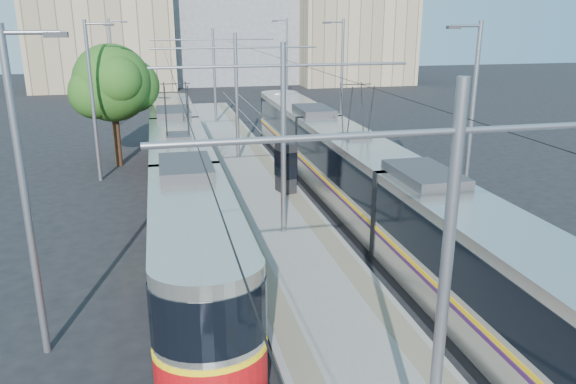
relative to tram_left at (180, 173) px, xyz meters
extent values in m
plane|color=black|center=(3.60, -12.22, -1.71)|extent=(160.00, 160.00, 0.00)
cube|color=gray|center=(3.60, 4.78, -1.56)|extent=(4.00, 50.00, 0.30)
cube|color=gray|center=(2.15, 4.78, -1.40)|extent=(0.70, 50.00, 0.01)
cube|color=gray|center=(5.05, 4.78, -1.40)|extent=(0.70, 50.00, 0.01)
cube|color=gray|center=(-0.72, 4.78, -1.69)|extent=(0.07, 70.00, 0.03)
cube|color=gray|center=(0.72, 4.78, -1.69)|extent=(0.07, 70.00, 0.03)
cube|color=gray|center=(6.48, 4.78, -1.69)|extent=(0.07, 70.00, 0.03)
cube|color=gray|center=(7.92, 4.78, -1.69)|extent=(0.07, 70.00, 0.03)
cube|color=black|center=(0.00, 0.00, -1.51)|extent=(2.30, 27.91, 0.40)
cube|color=beige|center=(0.00, 0.00, 0.14)|extent=(2.40, 26.31, 2.90)
cube|color=black|center=(0.00, 0.00, 0.64)|extent=(2.43, 26.31, 1.30)
cube|color=yellow|center=(0.00, 0.00, -0.26)|extent=(2.43, 26.31, 0.12)
cube|color=#BB0A0E|center=(0.00, 0.00, -0.76)|extent=(2.42, 26.31, 1.10)
cube|color=#2D2D30|center=(0.00, 0.00, 1.74)|extent=(1.68, 3.00, 0.30)
cube|color=black|center=(7.20, -1.87, -1.51)|extent=(2.30, 31.65, 0.40)
cube|color=beige|center=(7.20, -1.87, 0.14)|extent=(2.40, 30.05, 2.90)
cube|color=black|center=(7.20, -1.87, 0.64)|extent=(2.43, 30.05, 1.30)
cube|color=#FFB50D|center=(7.20, -1.87, -0.26)|extent=(2.43, 30.05, 0.12)
cube|color=#381343|center=(7.20, -1.87, -0.41)|extent=(2.43, 30.05, 0.10)
cube|color=#2D2D30|center=(7.20, -1.87, 1.74)|extent=(1.68, 3.00, 0.30)
cylinder|color=gray|center=(3.60, -16.22, 2.09)|extent=(0.20, 0.20, 7.00)
cylinder|color=gray|center=(3.60, -16.22, 4.79)|extent=(9.20, 0.10, 0.10)
cylinder|color=gray|center=(3.60, -4.22, 2.09)|extent=(0.20, 0.20, 7.00)
cylinder|color=gray|center=(3.60, -4.22, 4.79)|extent=(9.20, 0.10, 0.10)
cylinder|color=gray|center=(3.60, 7.78, 2.09)|extent=(0.20, 0.20, 7.00)
cylinder|color=gray|center=(3.60, 7.78, 4.79)|extent=(9.20, 0.10, 0.10)
cylinder|color=gray|center=(3.60, 19.78, 2.09)|extent=(0.20, 0.20, 7.00)
cylinder|color=gray|center=(3.60, 19.78, 4.79)|extent=(9.20, 0.10, 0.10)
cylinder|color=black|center=(0.00, 4.78, 3.84)|extent=(0.02, 70.00, 0.02)
cylinder|color=black|center=(7.20, 4.78, 3.84)|extent=(0.02, 70.00, 0.02)
cylinder|color=gray|center=(-3.90, -10.22, 2.29)|extent=(0.18, 0.18, 8.00)
cube|color=#2D2D30|center=(-2.80, -10.22, 6.04)|extent=(0.50, 0.22, 0.12)
cylinder|color=gray|center=(-3.90, 5.78, 2.29)|extent=(0.18, 0.18, 8.00)
cube|color=#2D2D30|center=(-2.80, 5.78, 6.04)|extent=(0.50, 0.22, 0.12)
cylinder|color=gray|center=(-3.90, 21.78, 2.29)|extent=(0.18, 0.18, 8.00)
cube|color=#2D2D30|center=(-2.80, 21.78, 6.04)|extent=(0.50, 0.22, 0.12)
cylinder|color=gray|center=(11.10, -4.22, 2.29)|extent=(0.18, 0.18, 8.00)
cube|color=#2D2D30|center=(10.00, -4.22, 6.04)|extent=(0.50, 0.22, 0.12)
cylinder|color=gray|center=(11.10, 11.78, 2.29)|extent=(0.18, 0.18, 8.00)
cube|color=#2D2D30|center=(10.00, 11.78, 6.04)|extent=(0.50, 0.22, 0.12)
cylinder|color=gray|center=(11.10, 27.78, 2.29)|extent=(0.18, 0.18, 8.00)
cube|color=#2D2D30|center=(10.00, 27.78, 6.04)|extent=(0.50, 0.22, 0.12)
cube|color=black|center=(4.82, 0.75, -0.22)|extent=(0.85, 1.15, 2.37)
cube|color=black|center=(4.82, 0.75, -0.07)|extent=(0.90, 1.20, 1.24)
cylinder|color=#382314|center=(-3.11, 8.73, -0.30)|extent=(0.39, 0.39, 2.81)
sphere|color=#244F16|center=(-3.11, 8.73, 2.95)|extent=(4.22, 4.22, 4.22)
sphere|color=#244F16|center=(-2.06, 9.44, 2.69)|extent=(2.99, 2.99, 2.99)
cube|color=tan|center=(-6.40, 47.78, 4.80)|extent=(16.00, 12.00, 13.02)
cube|color=gray|center=(9.60, 51.78, 6.37)|extent=(18.00, 14.00, 16.16)
cube|color=tan|center=(23.60, 45.78, 4.51)|extent=(14.00, 10.00, 12.43)
camera|label=1|loc=(-0.74, -23.67, 6.41)|focal=35.00mm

